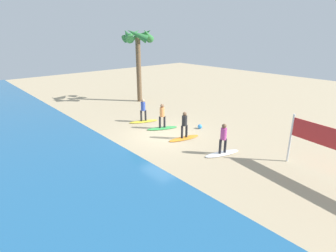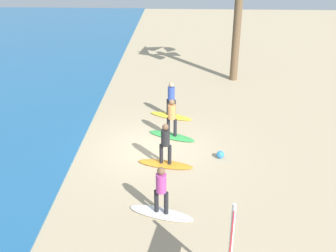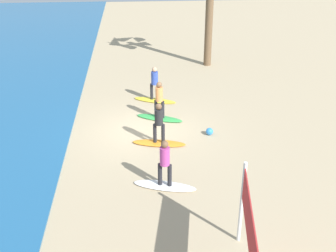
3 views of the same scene
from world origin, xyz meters
name	(u,v)px [view 3 (image 3 of 3)]	position (x,y,z in m)	size (l,w,h in m)	color
ground_plane	(144,131)	(0.00, 0.00, 0.00)	(60.00, 60.00, 0.00)	tan
surfboard_white	(165,186)	(-4.11, -0.56, 0.04)	(2.10, 0.56, 0.09)	white
surfer_white	(165,160)	(-4.11, -0.56, 1.04)	(0.32, 0.45, 1.64)	#232328
surfboard_orange	(159,143)	(-1.20, -0.56, 0.04)	(2.10, 0.56, 0.09)	orange
surfer_orange	(159,120)	(-1.20, -0.56, 1.04)	(0.32, 0.45, 1.64)	#232328
surfboard_green	(159,118)	(1.08, -0.72, 0.04)	(2.10, 0.56, 0.09)	green
surfer_green	(159,97)	(1.08, -0.72, 1.04)	(0.32, 0.43, 1.64)	#232328
surfboard_yellow	(155,100)	(3.10, -0.63, 0.04)	(2.10, 0.56, 0.09)	yellow
surfer_yellow	(155,81)	(3.10, -0.63, 1.04)	(0.32, 0.44, 1.64)	#232328
beach_ball	(210,131)	(-0.58, -2.66, 0.15)	(0.30, 0.30, 0.30)	#338CE5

